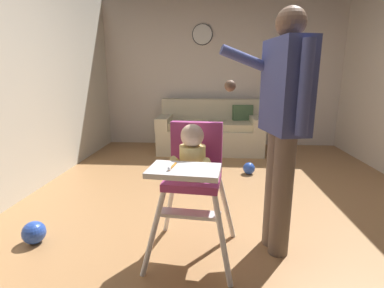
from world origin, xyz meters
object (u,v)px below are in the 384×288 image
object	(u,v)px
high_chair	(193,166)
toy_ball_second	(34,232)
couch	(210,131)
toy_ball	(249,168)
adult_standing	(283,122)
wall_clock	(202,34)

from	to	relation	value
high_chair	toy_ball_second	distance (m)	1.35
couch	toy_ball_second	xyz separation A→B (m)	(-1.32, -2.92, -0.25)
couch	toy_ball	distance (m)	1.34
adult_standing	wall_clock	distance (m)	3.55
couch	toy_ball_second	world-z (taller)	couch
toy_ball_second	wall_clock	size ratio (longest dim) A/B	0.48
couch	toy_ball	xyz separation A→B (m)	(0.51, -1.21, -0.26)
toy_ball_second	wall_clock	world-z (taller)	wall_clock
adult_standing	high_chair	bearing A→B (deg)	-0.25
adult_standing	wall_clock	size ratio (longest dim) A/B	4.64
couch	high_chair	bearing A→B (deg)	-1.98
high_chair	wall_clock	world-z (taller)	wall_clock
toy_ball	couch	bearing A→B (deg)	113.01
high_chair	wall_clock	size ratio (longest dim) A/B	2.66
couch	high_chair	distance (m)	3.00
high_chair	adult_standing	size ratio (longest dim) A/B	0.57
toy_ball_second	toy_ball	bearing A→B (deg)	43.13
toy_ball	adult_standing	bearing A→B (deg)	-90.76
toy_ball_second	adult_standing	bearing A→B (deg)	1.93
high_chair	wall_clock	xyz separation A→B (m)	(-0.07, 3.46, 1.30)
high_chair	wall_clock	bearing A→B (deg)	-173.02
couch	adult_standing	distance (m)	2.97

